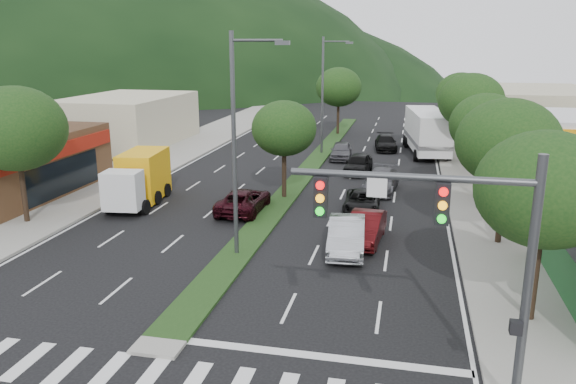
% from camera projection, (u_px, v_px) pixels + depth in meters
% --- Properties ---
extents(ground, '(160.00, 160.00, 0.00)m').
position_uv_depth(ground, '(164.00, 341.00, 18.44)').
color(ground, black).
rests_on(ground, ground).
extents(sidewalk_right, '(5.00, 90.00, 0.15)m').
position_uv_depth(sidewalk_right, '(479.00, 181.00, 39.43)').
color(sidewalk_right, gray).
rests_on(sidewalk_right, ground).
extents(sidewalk_left, '(6.00, 90.00, 0.15)m').
position_uv_depth(sidewalk_left, '(145.00, 165.00, 44.70)').
color(sidewalk_left, gray).
rests_on(sidewalk_left, ground).
extents(median, '(1.60, 56.00, 0.12)m').
position_uv_depth(median, '(312.00, 165.00, 44.85)').
color(median, '#193413').
rests_on(median, ground).
extents(crosswalk, '(19.00, 2.20, 0.01)m').
position_uv_depth(crosswalk, '(135.00, 375.00, 16.55)').
color(crosswalk, silver).
rests_on(crosswalk, ground).
extents(traffic_signal, '(6.12, 0.40, 7.00)m').
position_uv_depth(traffic_signal, '(465.00, 245.00, 13.92)').
color(traffic_signal, '#47494C').
rests_on(traffic_signal, ground).
extents(bldg_left_far, '(9.00, 14.00, 4.60)m').
position_uv_depth(bldg_left_far, '(128.00, 120.00, 53.86)').
color(bldg_left_far, beige).
rests_on(bldg_left_far, ground).
extents(bldg_right_far, '(10.00, 16.00, 5.20)m').
position_uv_depth(bldg_right_far, '(535.00, 115.00, 55.27)').
color(bldg_right_far, beige).
rests_on(bldg_right_far, ground).
extents(hill_far, '(176.00, 132.00, 82.00)m').
position_uv_depth(hill_far, '(51.00, 82.00, 138.78)').
color(hill_far, black).
rests_on(hill_far, ground).
extents(tree_r_a, '(4.60, 4.60, 6.63)m').
position_uv_depth(tree_r_a, '(545.00, 190.00, 18.49)').
color(tree_r_a, black).
rests_on(tree_r_a, sidewalk_right).
extents(tree_r_b, '(4.80, 4.80, 6.94)m').
position_uv_depth(tree_r_b, '(508.00, 142.00, 25.99)').
color(tree_r_b, black).
rests_on(tree_r_b, sidewalk_right).
extents(tree_r_c, '(4.40, 4.40, 6.48)m').
position_uv_depth(tree_r_c, '(486.00, 125.00, 33.61)').
color(tree_r_c, black).
rests_on(tree_r_c, sidewalk_right).
extents(tree_r_d, '(5.00, 5.00, 7.17)m').
position_uv_depth(tree_r_d, '(471.00, 101.00, 42.94)').
color(tree_r_d, black).
rests_on(tree_r_d, sidewalk_right).
extents(tree_r_e, '(4.60, 4.60, 6.71)m').
position_uv_depth(tree_r_e, '(461.00, 94.00, 52.46)').
color(tree_r_e, black).
rests_on(tree_r_e, sidewalk_right).
extents(tree_med_near, '(4.00, 4.00, 6.02)m').
position_uv_depth(tree_med_near, '(284.00, 128.00, 34.29)').
color(tree_med_near, black).
rests_on(tree_med_near, median).
extents(tree_med_far, '(4.80, 4.80, 6.94)m').
position_uv_depth(tree_med_far, '(339.00, 87.00, 58.68)').
color(tree_med_far, black).
rests_on(tree_med_far, median).
extents(tree_l_a, '(5.20, 5.20, 7.25)m').
position_uv_depth(tree_l_a, '(16.00, 129.00, 29.12)').
color(tree_l_a, black).
rests_on(tree_l_a, sidewalk_left).
extents(streetlight_near, '(2.60, 0.25, 10.00)m').
position_uv_depth(streetlight_near, '(238.00, 135.00, 24.51)').
color(streetlight_near, '#47494C').
rests_on(streetlight_near, ground).
extents(streetlight_mid, '(2.60, 0.25, 10.00)m').
position_uv_depth(streetlight_mid, '(325.00, 90.00, 48.10)').
color(streetlight_mid, '#47494C').
rests_on(streetlight_mid, ground).
extents(sedan_silver, '(2.03, 4.86, 1.56)m').
position_uv_depth(sedan_silver, '(347.00, 235.00, 26.26)').
color(sedan_silver, '#B3B6BB').
rests_on(sedan_silver, ground).
extents(suv_maroon, '(2.34, 4.99, 1.38)m').
position_uv_depth(suv_maroon, '(244.00, 200.00, 32.40)').
color(suv_maroon, black).
rests_on(suv_maroon, ground).
extents(car_queue_a, '(2.12, 4.42, 1.45)m').
position_uv_depth(car_queue_a, '(358.00, 164.00, 42.03)').
color(car_queue_a, black).
rests_on(car_queue_a, ground).
extents(car_queue_b, '(2.37, 5.07, 1.43)m').
position_uv_depth(car_queue_b, '(381.00, 181.00, 36.91)').
color(car_queue_b, '#47474C').
rests_on(car_queue_b, ground).
extents(car_queue_c, '(1.88, 4.49, 1.44)m').
position_uv_depth(car_queue_c, '(366.00, 228.00, 27.51)').
color(car_queue_c, '#430B0D').
rests_on(car_queue_c, ground).
extents(car_queue_d, '(2.17, 4.42, 1.21)m').
position_uv_depth(car_queue_d, '(362.00, 202.00, 32.39)').
color(car_queue_d, black).
rests_on(car_queue_d, ground).
extents(car_queue_e, '(1.96, 4.35, 1.45)m').
position_uv_depth(car_queue_e, '(341.00, 151.00, 47.15)').
color(car_queue_e, '#4E4D52').
rests_on(car_queue_e, ground).
extents(car_queue_f, '(2.34, 4.77, 1.33)m').
position_uv_depth(car_queue_f, '(386.00, 143.00, 51.17)').
color(car_queue_f, black).
rests_on(car_queue_f, ground).
extents(box_truck, '(2.98, 6.41, 3.06)m').
position_uv_depth(box_truck, '(140.00, 180.00, 34.04)').
color(box_truck, silver).
rests_on(box_truck, ground).
extents(motorhome, '(4.17, 10.01, 3.73)m').
position_uv_depth(motorhome, '(427.00, 131.00, 49.28)').
color(motorhome, white).
rests_on(motorhome, ground).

